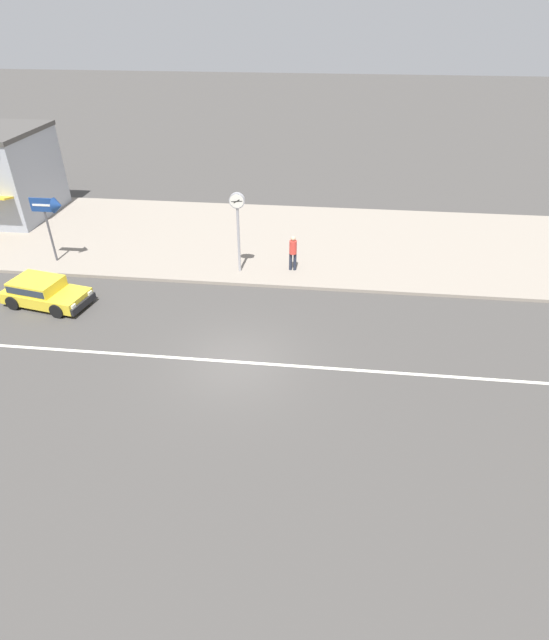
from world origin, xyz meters
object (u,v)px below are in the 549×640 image
hatchback_yellow_1 (43,291)px  pedestrian_near_clock (293,250)px  street_clock (238,214)px  arrow_signboard (54,209)px

hatchback_yellow_1 → pedestrian_near_clock: 10.87m
street_clock → pedestrian_near_clock: size_ratio=2.21×
hatchback_yellow_1 → street_clock: (7.68, 3.57, 2.36)m
street_clock → pedestrian_near_clock: (2.43, 0.39, -1.81)m
hatchback_yellow_1 → arrow_signboard: (-0.78, 3.64, 2.21)m
hatchback_yellow_1 → street_clock: size_ratio=1.02×
arrow_signboard → pedestrian_near_clock: (10.89, 0.32, -1.66)m
hatchback_yellow_1 → pedestrian_near_clock: bearing=21.4°
street_clock → pedestrian_near_clock: street_clock is taller
hatchback_yellow_1 → street_clock: 8.79m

